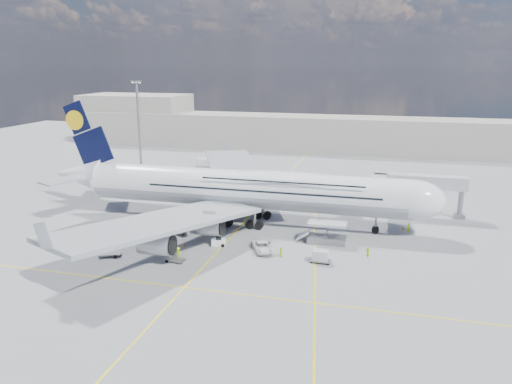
% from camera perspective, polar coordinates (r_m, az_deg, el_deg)
% --- Properties ---
extents(ground, '(300.00, 300.00, 0.00)m').
position_cam_1_polar(ground, '(88.57, -3.18, -5.43)').
color(ground, gray).
rests_on(ground, ground).
extents(taxi_line_main, '(0.25, 220.00, 0.01)m').
position_cam_1_polar(taxi_line_main, '(88.56, -3.18, -5.43)').
color(taxi_line_main, yellow).
rests_on(taxi_line_main, ground).
extents(taxi_line_cross, '(120.00, 0.25, 0.01)m').
position_cam_1_polar(taxi_line_cross, '(71.28, -8.19, -10.74)').
color(taxi_line_cross, yellow).
rests_on(taxi_line_cross, ground).
extents(taxi_line_diag, '(14.16, 99.06, 0.01)m').
position_cam_1_polar(taxi_line_diag, '(94.85, 6.80, -4.13)').
color(taxi_line_diag, yellow).
rests_on(taxi_line_diag, ground).
extents(airliner, '(77.26, 79.15, 23.71)m').
position_cam_1_polar(airliner, '(95.61, -1.26, 0.41)').
color(airliner, white).
rests_on(airliner, ground).
extents(jet_bridge, '(18.80, 12.10, 8.50)m').
position_cam_1_polar(jet_bridge, '(102.82, 16.54, 0.81)').
color(jet_bridge, '#B7B7BC').
rests_on(jet_bridge, ground).
extents(cargo_loader, '(8.53, 3.20, 3.67)m').
position_cam_1_polar(cargo_loader, '(87.46, 7.99, -4.95)').
color(cargo_loader, silver).
rests_on(cargo_loader, ground).
extents(light_mast, '(3.00, 0.70, 25.50)m').
position_cam_1_polar(light_mast, '(141.50, -13.24, 7.30)').
color(light_mast, gray).
rests_on(light_mast, ground).
extents(terminal, '(180.00, 16.00, 12.00)m').
position_cam_1_polar(terminal, '(177.66, 6.27, 6.69)').
color(terminal, '#B2AD9E').
rests_on(terminal, ground).
extents(hangar, '(40.00, 22.00, 18.00)m').
position_cam_1_polar(hangar, '(204.22, -13.50, 8.26)').
color(hangar, '#B2AD9E').
rests_on(hangar, ground).
extents(tree_line, '(160.00, 6.00, 8.00)m').
position_cam_1_polar(tree_line, '(221.11, 18.43, 7.07)').
color(tree_line, '#193814').
rests_on(tree_line, ground).
extents(dolly_row_a, '(3.90, 3.11, 0.51)m').
position_cam_1_polar(dolly_row_a, '(84.45, -16.37, -6.78)').
color(dolly_row_a, gray).
rests_on(dolly_row_a, ground).
extents(dolly_row_b, '(3.00, 2.35, 1.68)m').
position_cam_1_polar(dolly_row_b, '(92.10, -8.83, -4.19)').
color(dolly_row_b, gray).
rests_on(dolly_row_b, ground).
extents(dolly_row_c, '(3.15, 2.04, 0.43)m').
position_cam_1_polar(dolly_row_c, '(79.80, -9.21, -7.67)').
color(dolly_row_c, gray).
rests_on(dolly_row_c, ground).
extents(dolly_back, '(3.04, 1.66, 1.90)m').
position_cam_1_polar(dolly_back, '(88.81, -17.43, -5.36)').
color(dolly_back, gray).
rests_on(dolly_back, ground).
extents(dolly_nose_far, '(3.30, 1.86, 2.04)m').
position_cam_1_polar(dolly_nose_far, '(78.89, 7.38, -7.27)').
color(dolly_nose_far, gray).
rests_on(dolly_nose_far, ground).
extents(dolly_nose_near, '(3.48, 2.59, 0.46)m').
position_cam_1_polar(dolly_nose_near, '(86.42, 0.64, -5.68)').
color(dolly_nose_near, gray).
rests_on(dolly_nose_near, ground).
extents(baggage_tug, '(2.73, 1.91, 1.56)m').
position_cam_1_polar(baggage_tug, '(85.49, -4.29, -5.72)').
color(baggage_tug, white).
rests_on(baggage_tug, ground).
extents(catering_truck_inner, '(6.35, 3.88, 3.53)m').
position_cam_1_polar(catering_truck_inner, '(119.44, -2.24, 0.74)').
color(catering_truck_inner, gray).
rests_on(catering_truck_inner, ground).
extents(catering_truck_outer, '(6.75, 2.91, 3.95)m').
position_cam_1_polar(catering_truck_outer, '(141.54, -5.60, 2.95)').
color(catering_truck_outer, gray).
rests_on(catering_truck_outer, ground).
extents(service_van, '(4.82, 6.26, 1.58)m').
position_cam_1_polar(service_van, '(82.80, 0.70, -6.29)').
color(service_van, silver).
rests_on(service_van, ground).
extents(crew_nose, '(0.77, 0.58, 1.91)m').
position_cam_1_polar(crew_nose, '(95.39, 17.03, -3.98)').
color(crew_nose, '#A4E017').
rests_on(crew_nose, ground).
extents(crew_loader, '(1.13, 1.14, 1.86)m').
position_cam_1_polar(crew_loader, '(81.96, 12.64, -6.79)').
color(crew_loader, '#D0F119').
rests_on(crew_loader, ground).
extents(crew_wing, '(0.75, 1.20, 1.91)m').
position_cam_1_polar(crew_wing, '(94.17, -8.17, -3.71)').
color(crew_wing, '#D8FD1A').
rests_on(crew_wing, ground).
extents(crew_van, '(0.74, 0.92, 1.64)m').
position_cam_1_polar(crew_van, '(80.76, 2.87, -6.84)').
color(crew_van, '#A7DC17').
rests_on(crew_van, ground).
extents(crew_tug, '(1.31, 0.94, 1.83)m').
position_cam_1_polar(crew_tug, '(81.04, -8.88, -6.86)').
color(crew_tug, '#BCF219').
rests_on(crew_tug, ground).
extents(cone_nose, '(0.49, 0.49, 0.63)m').
position_cam_1_polar(cone_nose, '(97.29, 16.47, -3.98)').
color(cone_nose, orange).
rests_on(cone_nose, ground).
extents(cone_wing_left_inner, '(0.40, 0.40, 0.51)m').
position_cam_1_polar(cone_wing_left_inner, '(114.34, -6.36, -0.72)').
color(cone_wing_left_inner, orange).
rests_on(cone_wing_left_inner, ground).
extents(cone_wing_left_outer, '(0.42, 0.42, 0.53)m').
position_cam_1_polar(cone_wing_left_outer, '(121.54, -4.30, 0.26)').
color(cone_wing_left_outer, orange).
rests_on(cone_wing_left_outer, ground).
extents(cone_wing_right_inner, '(0.40, 0.40, 0.50)m').
position_cam_1_polar(cone_wing_right_inner, '(85.96, -8.14, -6.03)').
color(cone_wing_right_inner, orange).
rests_on(cone_wing_right_inner, ground).
extents(cone_wing_right_outer, '(0.41, 0.41, 0.52)m').
position_cam_1_polar(cone_wing_right_outer, '(82.43, -9.78, -7.02)').
color(cone_wing_right_outer, orange).
rests_on(cone_wing_right_outer, ground).
extents(cone_tail, '(0.40, 0.40, 0.50)m').
position_cam_1_polar(cone_tail, '(109.00, -22.42, -2.54)').
color(cone_tail, orange).
rests_on(cone_tail, ground).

